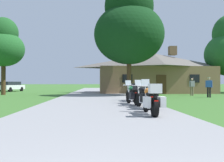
% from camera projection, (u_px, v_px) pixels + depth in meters
% --- Properties ---
extents(ground_plane, '(500.00, 500.00, 0.00)m').
position_uv_depth(ground_plane, '(98.00, 97.00, 21.00)').
color(ground_plane, '#386628').
extents(asphalt_driveway, '(6.40, 80.00, 0.06)m').
position_uv_depth(asphalt_driveway, '(98.00, 98.00, 19.01)').
color(asphalt_driveway, gray).
rests_on(asphalt_driveway, ground).
extents(motorcycle_orange_nearest_to_camera, '(0.73, 2.08, 1.30)m').
position_uv_depth(motorcycle_orange_nearest_to_camera, '(151.00, 100.00, 8.90)').
color(motorcycle_orange_nearest_to_camera, black).
rests_on(motorcycle_orange_nearest_to_camera, asphalt_driveway).
extents(motorcycle_black_second_in_row, '(0.95, 2.07, 1.30)m').
position_uv_depth(motorcycle_black_second_in_row, '(146.00, 96.00, 11.21)').
color(motorcycle_black_second_in_row, black).
rests_on(motorcycle_black_second_in_row, asphalt_driveway).
extents(motorcycle_green_third_in_row, '(0.95, 2.07, 1.30)m').
position_uv_depth(motorcycle_green_third_in_row, '(134.00, 94.00, 13.22)').
color(motorcycle_green_third_in_row, black).
rests_on(motorcycle_green_third_in_row, asphalt_driveway).
extents(motorcycle_green_farthest_in_row, '(0.94, 2.07, 1.30)m').
position_uv_depth(motorcycle_green_farthest_in_row, '(132.00, 92.00, 15.69)').
color(motorcycle_green_farthest_in_row, black).
rests_on(motorcycle_green_farthest_in_row, asphalt_driveway).
extents(stone_lodge, '(14.12, 7.88, 5.80)m').
position_uv_depth(stone_lodge, '(154.00, 72.00, 31.05)').
color(stone_lodge, brown).
rests_on(stone_lodge, ground).
extents(bystander_gray_shirt_near_lodge, '(0.55, 0.25, 1.67)m').
position_uv_depth(bystander_gray_shirt_near_lodge, '(192.00, 86.00, 23.89)').
color(bystander_gray_shirt_near_lodge, '#75664C').
rests_on(bystander_gray_shirt_near_lodge, ground).
extents(bystander_blue_shirt_beside_signpost, '(0.46, 0.39, 1.69)m').
position_uv_depth(bystander_blue_shirt_beside_signpost, '(209.00, 86.00, 20.79)').
color(bystander_blue_shirt_beside_signpost, black).
rests_on(bystander_blue_shirt_beside_signpost, ground).
extents(tree_left_near, '(4.18, 4.18, 7.91)m').
position_uv_depth(tree_left_near, '(4.00, 44.00, 25.49)').
color(tree_left_near, '#422D19').
rests_on(tree_left_near, ground).
extents(tree_by_lodge_front, '(6.60, 6.60, 10.89)m').
position_uv_depth(tree_by_lodge_front, '(129.00, 26.00, 23.54)').
color(tree_by_lodge_front, '#422D19').
rests_on(tree_by_lodge_front, ground).
extents(parked_white_suv_far_left, '(2.92, 4.91, 1.40)m').
position_uv_depth(parked_white_suv_far_left, '(10.00, 86.00, 35.37)').
color(parked_white_suv_far_left, silver).
rests_on(parked_white_suv_far_left, ground).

